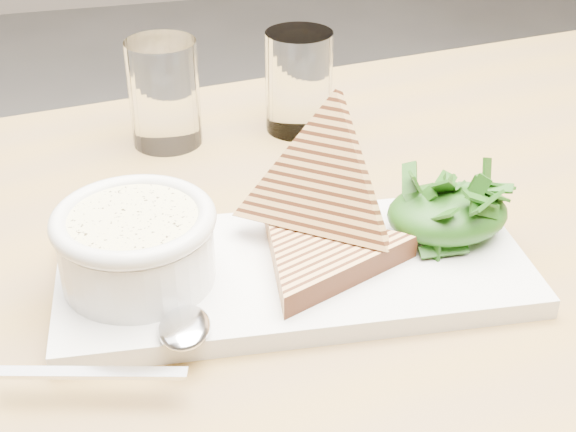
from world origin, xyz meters
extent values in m
cube|color=olive|center=(-0.25, -0.25, 0.71)|extent=(1.37, 1.00, 0.04)
cube|color=white|center=(-0.30, -0.26, 0.73)|extent=(0.40, 0.20, 0.02)
cylinder|color=white|center=(-0.43, -0.24, 0.77)|extent=(0.12, 0.12, 0.05)
cylinder|color=beige|center=(-0.43, -0.24, 0.80)|extent=(0.10, 0.10, 0.01)
torus|color=white|center=(-0.43, -0.24, 0.80)|extent=(0.13, 0.13, 0.01)
ellipsoid|color=#14380D|center=(-0.17, -0.25, 0.76)|extent=(0.11, 0.08, 0.04)
ellipsoid|color=silver|center=(-0.40, -0.32, 0.75)|extent=(0.05, 0.06, 0.01)
cube|color=silver|center=(-0.47, -0.35, 0.75)|extent=(0.13, 0.04, 0.00)
cylinder|color=white|center=(-0.37, 0.03, 0.78)|extent=(0.08, 0.08, 0.11)
cylinder|color=white|center=(-0.22, 0.02, 0.78)|extent=(0.07, 0.07, 0.11)
camera|label=1|loc=(-0.45, -0.77, 1.12)|focal=50.00mm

